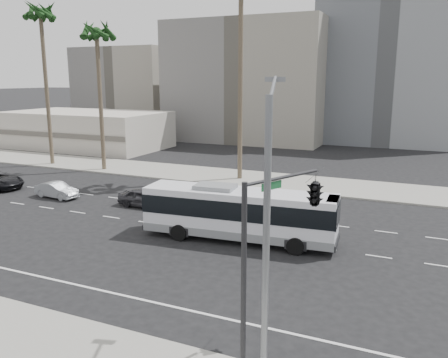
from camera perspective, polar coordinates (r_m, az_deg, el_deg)
The scene contains 14 objects.
ground at distance 30.21m, azimuth -4.72°, elevation -6.13°, with size 700.00×700.00×0.00m, color black.
sidewalk_north at distance 43.92m, azimuth 4.97°, elevation -0.13°, with size 120.00×7.00×0.15m, color gray.
commercial_low at distance 67.67m, azimuth -16.73°, elevation 5.89°, with size 22.00×12.16×5.00m.
midrise_beige_west at distance 74.69m, azimuth 3.75°, elevation 11.95°, with size 24.00×18.00×18.00m, color gray.
midrise_gray_center at distance 77.38m, azimuth 20.20°, elevation 14.22°, with size 20.00×20.00×26.00m, color slate.
midrise_beige_far at distance 91.26m, azimuth -10.92°, elevation 10.90°, with size 18.00×16.00×15.00m, color gray.
civic_tower at distance 277.09m, azimuth 21.54°, elevation 17.67°, with size 42.00×42.00×129.00m.
city_bus at distance 27.52m, azimuth 1.85°, elevation -4.14°, with size 11.76×3.58×3.33m.
car_a at distance 35.38m, azimuth -9.93°, elevation -2.34°, with size 4.04×1.63×1.38m, color #2F2F33.
car_b at distance 39.92m, azimuth -20.07°, elevation -1.30°, with size 3.87×1.35×1.28m, color gray.
streetlight_corner at distance 14.18m, azimuth 5.43°, elevation -4.67°, with size 1.66×4.46×9.64m.
traffic_signal at distance 16.35m, azimuth 10.39°, elevation -2.50°, with size 3.04×4.16×6.52m.
palm_mid at distance 49.70m, azimuth -15.53°, elevation 16.76°, with size 4.93×4.93×15.25m.
palm_far at distance 54.97m, azimuth -21.81°, elevation 18.21°, with size 5.10×5.10×17.54m.
Camera 1 is at (13.81, -25.09, 9.60)m, focal length 36.82 mm.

